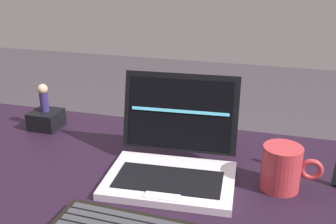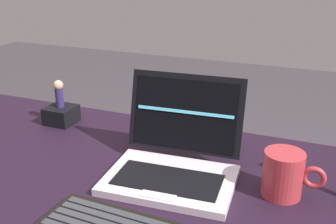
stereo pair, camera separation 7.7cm
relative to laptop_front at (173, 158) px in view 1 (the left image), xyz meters
name	(u,v)px [view 1 (the left image)]	position (x,y,z in m)	size (l,w,h in m)	color
laptop_front	(173,158)	(0.00, 0.00, 0.00)	(0.28, 0.25, 0.20)	silver
figurine_stand	(46,119)	(-0.40, 0.15, -0.02)	(0.08, 0.08, 0.05)	black
figurine	(43,96)	(-0.40, 0.15, 0.05)	(0.03, 0.03, 0.08)	navy
coffee_mug	(282,168)	(0.22, 0.01, 0.00)	(0.12, 0.08, 0.09)	#B23239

